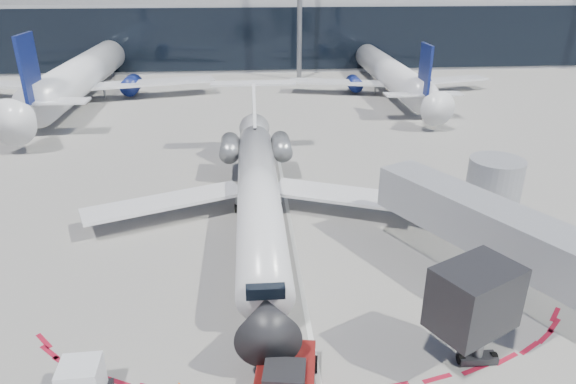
{
  "coord_description": "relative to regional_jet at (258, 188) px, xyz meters",
  "views": [
    {
      "loc": [
        -2.46,
        -25.88,
        15.28
      ],
      "look_at": [
        -0.31,
        1.23,
        3.16
      ],
      "focal_mm": 32.0,
      "sensor_mm": 36.0,
      "label": 1
    }
  ],
  "objects": [
    {
      "name": "ground",
      "position": [
        1.99,
        -3.93,
        -2.3
      ],
      "size": [
        260.0,
        260.0,
        0.0
      ],
      "primitive_type": "plane",
      "color": "gray",
      "rests_on": "ground"
    },
    {
      "name": "jet_bridge",
      "position": [
        11.78,
        -6.95,
        0.71
      ],
      "size": [
        10.03,
        15.2,
        4.9
      ],
      "color": "gray",
      "rests_on": "ground"
    },
    {
      "name": "apron_centerline",
      "position": [
        1.99,
        -1.93,
        -2.29
      ],
      "size": [
        0.25,
        40.0,
        0.01
      ],
      "primitive_type": "cube",
      "color": "silver",
      "rests_on": "ground"
    },
    {
      "name": "bg_airliner_1",
      "position": [
        17.76,
        35.05,
        2.64
      ],
      "size": [
        30.52,
        32.32,
        9.88
      ],
      "primitive_type": null,
      "color": "silver",
      "rests_on": "ground"
    },
    {
      "name": "uld_container",
      "position": [
        -7.04,
        -14.58,
        -1.44
      ],
      "size": [
        1.92,
        1.65,
        1.75
      ],
      "rotation": [
        0.0,
        0.0,
        0.04
      ],
      "color": "black",
      "rests_on": "ground"
    },
    {
      "name": "terminal_building",
      "position": [
        1.99,
        61.04,
        6.22
      ],
      "size": [
        150.0,
        24.15,
        24.0
      ],
      "color": "#96989C",
      "rests_on": "ground"
    },
    {
      "name": "pushback_tug",
      "position": [
        0.61,
        -14.8,
        -1.65
      ],
      "size": [
        2.9,
        5.81,
        1.48
      ],
      "rotation": [
        0.0,
        0.0,
        -0.16
      ],
      "color": "#5F0D0E",
      "rests_on": "ground"
    },
    {
      "name": "bg_airliner_0",
      "position": [
        -20.38,
        35.21,
        3.68
      ],
      "size": [
        37.0,
        39.17,
        11.97
      ],
      "primitive_type": null,
      "color": "silver",
      "rests_on": "ground"
    },
    {
      "name": "regional_jet",
      "position": [
        0.0,
        0.0,
        0.0
      ],
      "size": [
        22.3,
        27.5,
        6.89
      ],
      "color": "silver",
      "rests_on": "ground"
    }
  ]
}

